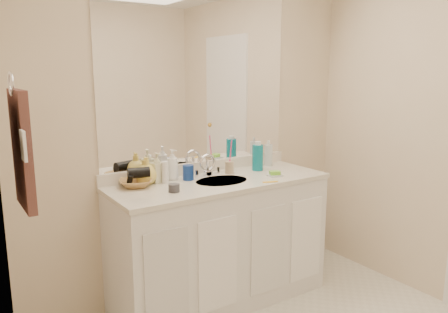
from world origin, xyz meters
TOP-DOWN VIEW (x-y plane):
  - wall_back at (0.00, 1.30)m, footprint 2.60×0.02m
  - wall_left at (-1.30, 0.00)m, footprint 0.02×2.60m
  - vanity_cabinet at (0.00, 1.02)m, footprint 1.50×0.55m
  - countertop at (0.00, 1.02)m, footprint 1.52×0.57m
  - backsplash at (0.00, 1.29)m, footprint 1.52×0.03m
  - sink_basin at (0.00, 1.00)m, footprint 0.37×0.37m
  - faucet at (0.00, 1.18)m, footprint 0.02×0.02m
  - mirror at (0.00, 1.29)m, footprint 1.48×0.01m
  - blue_mug at (-0.18, 1.15)m, footprint 0.08×0.08m
  - tan_cup at (0.16, 1.15)m, footprint 0.08×0.08m
  - toothbrush at (0.17, 1.15)m, footprint 0.01×0.03m
  - mouthwash_bottle at (0.39, 1.12)m, footprint 0.10×0.10m
  - clear_pump_bottle at (0.56, 1.20)m, footprint 0.07×0.07m
  - soap_dish at (0.38, 0.90)m, footprint 0.10×0.08m
  - green_soap at (0.38, 0.90)m, footprint 0.09×0.08m
  - orange_comb at (0.25, 0.79)m, footprint 0.11×0.06m
  - dark_jar at (-0.40, 0.93)m, footprint 0.08×0.08m
  - extra_white_bottle at (-0.34, 1.16)m, footprint 0.06×0.06m
  - soap_bottle_white at (-0.26, 1.21)m, footprint 0.10×0.10m
  - soap_bottle_cream at (-0.38, 1.21)m, footprint 0.10×0.10m
  - soap_bottle_yellow at (-0.46, 1.20)m, footprint 0.15×0.15m
  - wicker_basket at (-0.54, 1.17)m, footprint 0.27×0.27m
  - hair_dryer at (-0.52, 1.17)m, footprint 0.15×0.10m
  - towel_ring at (-1.27, 0.77)m, footprint 0.01×0.11m
  - hand_towel at (-1.25, 0.77)m, footprint 0.04×0.32m
  - switch_plate at (-1.27, 0.57)m, footprint 0.01×0.08m

SIDE VIEW (x-z plane):
  - vanity_cabinet at x=0.00m, z-range 0.00..0.85m
  - countertop at x=0.00m, z-range 0.85..0.88m
  - sink_basin at x=0.00m, z-range 0.86..0.88m
  - orange_comb at x=0.25m, z-range 0.88..0.88m
  - soap_dish at x=0.38m, z-range 0.88..0.89m
  - green_soap at x=0.38m, z-range 0.89..0.92m
  - dark_jar at x=-0.40m, z-range 0.88..0.93m
  - wicker_basket at x=-0.54m, z-range 0.88..0.93m
  - backsplash at x=0.00m, z-range 0.88..0.96m
  - tan_cup at x=0.16m, z-range 0.88..0.97m
  - blue_mug at x=-0.18m, z-range 0.88..0.98m
  - faucet at x=0.00m, z-range 0.88..0.99m
  - extra_white_bottle at x=-0.34m, z-range 0.88..1.03m
  - clear_pump_bottle at x=0.56m, z-range 0.88..1.05m
  - soap_bottle_yellow at x=-0.46m, z-range 0.88..1.06m
  - hair_dryer at x=-0.52m, z-range 0.94..1.00m
  - mouthwash_bottle at x=0.39m, z-range 0.88..1.07m
  - soap_bottle_cream at x=-0.38m, z-range 0.88..1.08m
  - soap_bottle_white at x=-0.26m, z-range 0.88..1.09m
  - toothbrush at x=0.17m, z-range 0.94..1.12m
  - wall_back at x=0.00m, z-range 0.00..2.40m
  - wall_left at x=-1.30m, z-range 0.00..2.40m
  - hand_towel at x=-1.25m, z-range 0.98..1.52m
  - switch_plate at x=-1.27m, z-range 1.24..1.36m
  - towel_ring at x=-1.27m, z-range 1.49..1.61m
  - mirror at x=0.00m, z-range 0.96..2.16m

